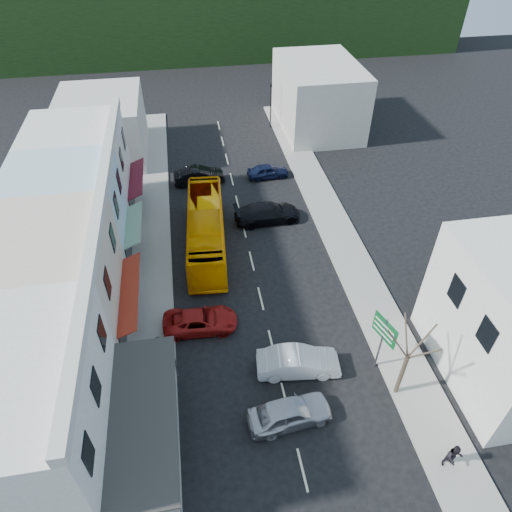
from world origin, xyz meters
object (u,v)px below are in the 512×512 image
(direction_sign, at_px, (381,344))
(street_tree, at_px, (407,358))
(car_white, at_px, (298,363))
(pedestrian_left, at_px, (160,348))
(traffic_signal, at_px, (271,105))
(pedestrian_right, at_px, (454,457))
(bus, at_px, (206,230))
(car_red, at_px, (200,320))
(car_silver, at_px, (290,413))

(direction_sign, relative_size, street_tree, 0.64)
(car_white, height_order, direction_sign, direction_sign)
(direction_sign, height_order, street_tree, street_tree)
(pedestrian_left, distance_m, traffic_signal, 33.10)
(pedestrian_left, height_order, direction_sign, direction_sign)
(car_white, height_order, pedestrian_right, pedestrian_right)
(direction_sign, xyz_separation_m, street_tree, (0.50, -1.93, 1.17))
(car_white, bearing_deg, pedestrian_right, -131.91)
(bus, bearing_deg, car_white, -67.34)
(pedestrian_right, height_order, traffic_signal, traffic_signal)
(street_tree, bearing_deg, car_red, 147.86)
(pedestrian_right, bearing_deg, car_red, 145.02)
(bus, xyz_separation_m, street_tree, (9.46, -15.06, 1.71))
(car_red, height_order, direction_sign, direction_sign)
(car_red, distance_m, traffic_signal, 30.33)
(car_white, bearing_deg, bus, 24.71)
(bus, relative_size, car_white, 2.64)
(pedestrian_left, xyz_separation_m, direction_sign, (12.61, -2.71, 1.08))
(car_silver, distance_m, car_red, 8.45)
(car_white, xyz_separation_m, direction_sign, (4.67, -0.45, 1.38))
(car_red, relative_size, pedestrian_left, 2.71)
(direction_sign, bearing_deg, traffic_signal, 72.43)
(car_red, height_order, traffic_signal, traffic_signal)
(car_white, relative_size, car_red, 0.96)
(car_red, relative_size, pedestrian_right, 2.71)
(pedestrian_right, xyz_separation_m, street_tree, (-0.99, 4.44, 2.26))
(pedestrian_left, xyz_separation_m, street_tree, (13.11, -4.64, 2.26))
(car_silver, relative_size, pedestrian_left, 2.59)
(car_silver, xyz_separation_m, street_tree, (6.38, 0.67, 2.56))
(car_red, bearing_deg, pedestrian_right, -131.09)
(car_white, relative_size, street_tree, 0.68)
(bus, relative_size, car_red, 2.52)
(car_silver, relative_size, car_red, 0.96)
(car_silver, bearing_deg, car_white, -28.05)
(car_red, xyz_separation_m, traffic_signal, (10.10, 28.54, 1.88))
(car_red, height_order, pedestrian_left, pedestrian_left)
(car_white, distance_m, car_red, 6.91)
(traffic_signal, bearing_deg, pedestrian_left, 49.31)
(pedestrian_left, height_order, traffic_signal, traffic_signal)
(car_silver, height_order, pedestrian_left, pedestrian_left)
(street_tree, distance_m, traffic_signal, 35.21)
(bus, bearing_deg, pedestrian_left, -105.36)
(car_white, bearing_deg, traffic_signal, -2.08)
(traffic_signal, bearing_deg, car_white, 63.64)
(pedestrian_left, distance_m, direction_sign, 12.94)
(car_silver, height_order, pedestrian_right, pedestrian_right)
(bus, bearing_deg, car_silver, -74.96)
(bus, bearing_deg, car_red, -93.76)
(car_white, distance_m, direction_sign, 4.89)
(car_white, relative_size, pedestrian_right, 2.59)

